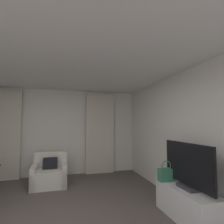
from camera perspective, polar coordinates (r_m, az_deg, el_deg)
name	(u,v)px	position (r m, az deg, el deg)	size (l,w,h in m)	color
wall_window	(55,132)	(5.71, -17.85, -6.16)	(5.12, 0.06, 2.60)	silver
wall_right	(196,138)	(3.55, 25.45, -7.53)	(0.06, 6.12, 2.60)	silver
ceiling	(49,50)	(2.89, -19.67, 18.29)	(5.12, 6.12, 0.06)	white
curtain_left_panel	(3,135)	(5.80, -31.69, -6.23)	(0.90, 0.06, 2.50)	beige
curtain_right_panel	(100,133)	(5.70, -3.88, -6.84)	(0.90, 0.06, 2.50)	beige
armchair	(50,174)	(5.02, -19.43, -18.44)	(0.84, 0.80, 0.80)	silver
tv_console	(187,204)	(3.46, 22.98, -25.62)	(0.47, 1.15, 0.50)	white
tv_flatscreen	(187,167)	(3.25, 23.15, -15.89)	(0.20, 1.11, 0.74)	#333338
handbag_primary	(166,174)	(3.59, 17.16, -18.61)	(0.30, 0.14, 0.37)	#387F5B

